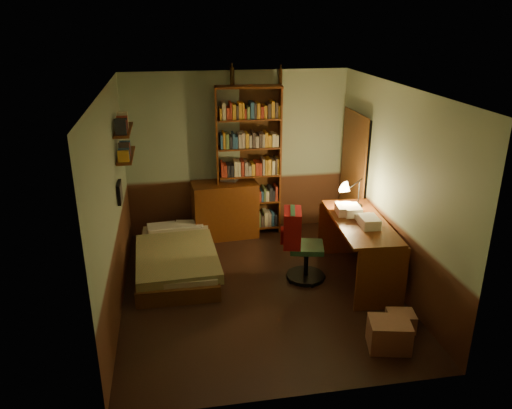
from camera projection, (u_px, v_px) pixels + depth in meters
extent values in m
cube|color=black|center=(259.00, 290.00, 6.58)|extent=(3.50, 4.00, 0.02)
cube|color=silver|center=(260.00, 88.00, 5.64)|extent=(3.50, 4.00, 0.02)
cube|color=gray|center=(237.00, 154.00, 7.96)|extent=(3.50, 0.02, 2.60)
cube|color=gray|center=(112.00, 205.00, 5.83)|extent=(0.02, 4.00, 2.60)
cube|color=gray|center=(394.00, 188.00, 6.39)|extent=(0.02, 4.00, 2.60)
cube|color=gray|center=(301.00, 276.00, 4.26)|extent=(3.50, 0.02, 2.60)
cube|color=black|center=(354.00, 179.00, 7.69)|extent=(0.06, 0.90, 2.00)
cube|color=#462710|center=(352.00, 180.00, 7.68)|extent=(0.02, 0.98, 2.08)
cube|color=#6E8451|center=(176.00, 250.00, 7.00)|extent=(1.05, 1.94, 0.57)
cube|color=#55270E|center=(225.00, 210.00, 8.00)|extent=(1.05, 0.58, 0.90)
cube|color=#B2B2B7|center=(229.00, 176.00, 7.94)|extent=(0.31, 0.28, 0.14)
cube|color=#55270E|center=(249.00, 162.00, 7.87)|extent=(1.05, 0.41, 2.38)
cylinder|color=black|center=(232.00, 76.00, 7.46)|extent=(0.09, 0.09, 0.26)
cylinder|color=black|center=(280.00, 76.00, 7.58)|extent=(0.07, 0.07, 0.23)
cube|color=#55270E|center=(358.00, 250.00, 6.69)|extent=(0.76, 1.64, 0.86)
cube|color=silver|center=(345.00, 209.00, 6.75)|extent=(0.25, 0.32, 0.12)
cone|color=black|center=(360.00, 184.00, 6.92)|extent=(0.20, 0.20, 0.64)
cube|color=#254D2F|center=(307.00, 248.00, 6.68)|extent=(0.53, 0.49, 0.90)
cube|color=maroon|center=(307.00, 200.00, 6.42)|extent=(0.34, 0.46, 0.49)
cube|color=#55270E|center=(126.00, 155.00, 6.75)|extent=(0.20, 0.90, 0.03)
cube|color=#55270E|center=(124.00, 130.00, 6.62)|extent=(0.20, 0.90, 0.03)
cube|color=black|center=(120.00, 192.00, 6.40)|extent=(0.04, 0.32, 0.26)
cube|color=#9E6C52|center=(389.00, 334.00, 5.38)|extent=(0.50, 0.44, 0.33)
cube|color=#9E6C52|center=(401.00, 321.00, 5.71)|extent=(0.35, 0.30, 0.22)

